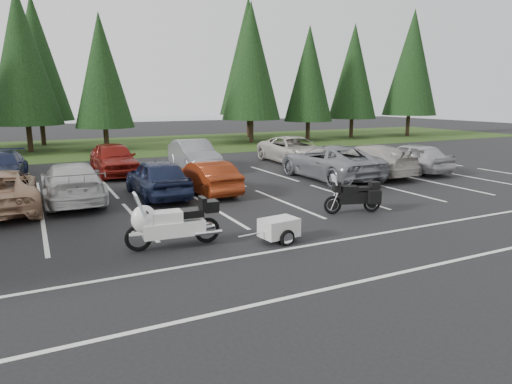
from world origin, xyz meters
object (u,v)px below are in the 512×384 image
object	(u,v)px
car_near_6	(330,162)
cargo_trailer	(279,230)
car_near_5	(207,177)
car_near_7	(368,160)
car_far_3	(194,155)
car_near_4	(157,178)
car_near_3	(72,182)
car_near_8	(411,157)
car_far_4	(294,150)
car_far_1	(1,167)
car_far_2	(114,159)
touring_motorcycle	(173,219)
adventure_motorcycle	(353,193)
car_near_2	(0,191)

from	to	relation	value
car_near_6	cargo_trailer	bearing A→B (deg)	47.54
cargo_trailer	car_near_6	bearing A→B (deg)	39.88
car_near_5	car_near_7	xyz separation A→B (m)	(8.64, 0.52, 0.10)
car_near_7	car_far_3	world-z (taller)	car_far_3
car_near_4	car_near_3	bearing A→B (deg)	-9.58
car_near_8	car_far_4	xyz separation A→B (m)	(-3.78, 5.45, 0.01)
car_near_6	car_far_1	xyz separation A→B (m)	(-13.88, 5.90, -0.12)
car_near_4	car_far_2	world-z (taller)	car_far_2
car_near_6	car_near_4	bearing A→B (deg)	2.75
car_far_4	touring_motorcycle	size ratio (longest dim) A/B	2.03
touring_motorcycle	adventure_motorcycle	bearing A→B (deg)	10.75
car_near_3	cargo_trailer	bearing A→B (deg)	121.63
touring_motorcycle	car_near_2	bearing A→B (deg)	127.67
car_far_1	touring_motorcycle	size ratio (longest dim) A/B	1.74
car_near_4	car_near_7	bearing A→B (deg)	-178.96
car_far_1	car_near_7	bearing A→B (deg)	-14.57
car_near_6	touring_motorcycle	distance (m)	11.51
car_far_2	touring_motorcycle	size ratio (longest dim) A/B	1.74
car_far_2	adventure_motorcycle	world-z (taller)	car_far_2
cargo_trailer	car_far_4	bearing A→B (deg)	50.28
car_near_5	car_near_6	distance (m)	6.38
car_near_3	car_far_1	world-z (taller)	car_near_3
car_far_1	touring_motorcycle	distance (m)	13.16
car_near_8	touring_motorcycle	distance (m)	15.79
car_near_2	car_far_3	world-z (taller)	car_far_3
car_near_6	touring_motorcycle	bearing A→B (deg)	34.99
car_far_3	car_far_4	bearing A→B (deg)	-0.73
car_near_7	car_far_1	world-z (taller)	car_near_7
car_far_2	car_near_3	bearing A→B (deg)	-114.24
car_near_3	cargo_trailer	world-z (taller)	car_near_3
car_near_2	car_near_8	xyz separation A→B (m)	(18.65, 0.08, 0.05)
car_near_8	car_far_4	size ratio (longest dim) A/B	0.81
car_far_2	car_far_4	size ratio (longest dim) A/B	0.85
car_far_3	car_near_4	bearing A→B (deg)	-119.02
touring_motorcycle	car_near_4	bearing A→B (deg)	83.02
car_far_2	car_far_4	bearing A→B (deg)	-3.65
car_near_5	touring_motorcycle	distance (m)	6.76
car_near_2	car_far_2	size ratio (longest dim) A/B	1.08
car_far_1	car_far_3	bearing A→B (deg)	3.02
car_near_6	car_far_3	distance (m)	7.34
car_near_5	car_near_8	size ratio (longest dim) A/B	0.90
car_near_5	adventure_motorcycle	xyz separation A→B (m)	(3.21, -5.21, 0.01)
car_near_4	car_far_1	xyz separation A→B (m)	(-5.57, 6.22, -0.06)
touring_motorcycle	car_near_7	bearing A→B (deg)	32.78
car_near_3	cargo_trailer	xyz separation A→B (m)	(4.49, -7.50, -0.41)
car_near_4	car_far_4	bearing A→B (deg)	-150.29
car_near_3	touring_motorcycle	world-z (taller)	touring_motorcycle
car_near_6	touring_motorcycle	xyz separation A→B (m)	(-9.49, -6.51, -0.05)
car_near_4	car_near_5	size ratio (longest dim) A/B	1.10
car_near_3	car_far_2	xyz separation A→B (m)	(2.41, 5.59, 0.07)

